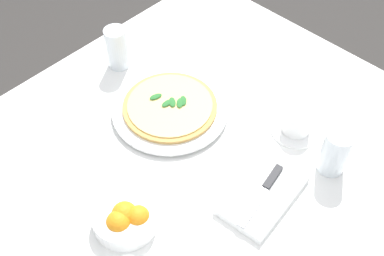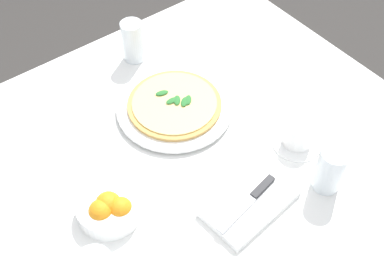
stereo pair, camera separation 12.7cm
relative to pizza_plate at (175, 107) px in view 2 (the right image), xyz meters
name	(u,v)px [view 2 (the right image)]	position (x,y,z in m)	size (l,w,h in m)	color
dining_table	(209,185)	(0.02, 0.19, -0.14)	(1.16, 1.16, 0.73)	white
pizza_plate	(175,107)	(0.00, 0.00, 0.00)	(0.32, 0.32, 0.02)	white
pizza	(175,104)	(0.00, 0.00, 0.01)	(0.26, 0.26, 0.02)	tan
coffee_cup_near_left	(298,135)	(-0.18, 0.29, 0.02)	(0.13, 0.13, 0.07)	white
water_glass_right_edge	(133,43)	(-0.03, -0.25, 0.05)	(0.06, 0.06, 0.13)	white
water_glass_left_edge	(329,171)	(-0.15, 0.42, 0.04)	(0.07, 0.07, 0.12)	white
napkin_folded	(250,203)	(0.04, 0.35, 0.00)	(0.23, 0.15, 0.02)	white
dinner_knife	(249,201)	(0.04, 0.35, 0.01)	(0.20, 0.05, 0.01)	silver
citrus_bowl	(109,208)	(0.31, 0.17, 0.02)	(0.15, 0.15, 0.07)	white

